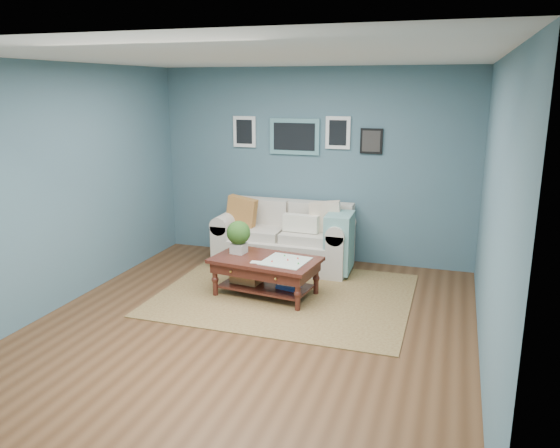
% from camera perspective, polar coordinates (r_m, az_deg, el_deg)
% --- Properties ---
extents(room_shell, '(5.00, 5.02, 2.70)m').
position_cam_1_polar(room_shell, '(5.44, -3.01, 2.76)').
color(room_shell, brown).
rests_on(room_shell, ground).
extents(area_rug, '(2.94, 2.35, 0.01)m').
position_cam_1_polar(area_rug, '(6.61, 0.57, -7.36)').
color(area_rug, brown).
rests_on(area_rug, ground).
extents(loveseat, '(1.89, 0.86, 0.97)m').
position_cam_1_polar(loveseat, '(7.54, 1.08, -1.50)').
color(loveseat, beige).
rests_on(loveseat, ground).
extents(coffee_table, '(1.32, 0.87, 0.86)m').
position_cam_1_polar(coffee_table, '(6.51, -1.99, -4.18)').
color(coffee_table, '#381510').
rests_on(coffee_table, ground).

